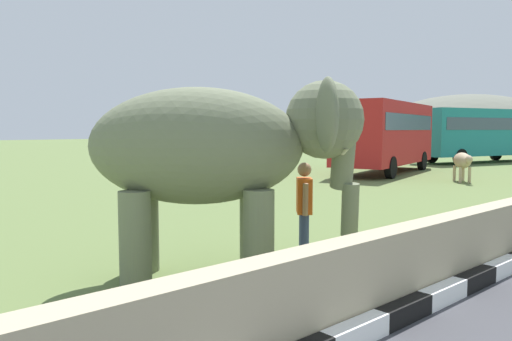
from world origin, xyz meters
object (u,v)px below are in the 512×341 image
object	(u,v)px
bus_red	(386,132)
cow_near	(463,161)
bus_teal	(480,131)
person_handler	(304,207)
elephant	(223,149)

from	to	relation	value
bus_red	cow_near	size ratio (longest dim) A/B	5.33
bus_red	bus_teal	bearing A→B (deg)	1.59
bus_teal	cow_near	world-z (taller)	bus_teal
person_handler	bus_red	world-z (taller)	bus_red
person_handler	bus_teal	size ratio (longest dim) A/B	0.16
person_handler	cow_near	xyz separation A→B (m)	(14.21, 4.12, -0.06)
person_handler	bus_teal	distance (m)	28.48
person_handler	cow_near	size ratio (longest dim) A/B	0.97
elephant	cow_near	bearing A→B (deg)	13.90
elephant	person_handler	size ratio (longest dim) A/B	2.38
person_handler	cow_near	world-z (taller)	person_handler
bus_red	cow_near	world-z (taller)	bus_red
elephant	bus_red	world-z (taller)	bus_red
bus_teal	cow_near	bearing A→B (deg)	-158.83
elephant	cow_near	world-z (taller)	elephant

